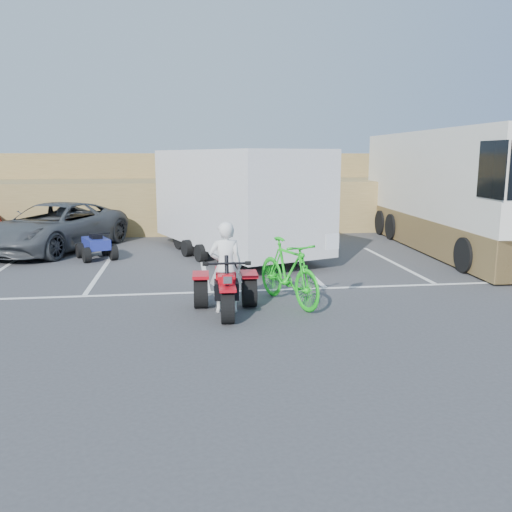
{
  "coord_description": "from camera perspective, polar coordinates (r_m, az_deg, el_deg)",
  "views": [
    {
      "loc": [
        -0.51,
        -9.4,
        3.02
      ],
      "look_at": [
        0.94,
        1.33,
        1.0
      ],
      "focal_mm": 38.0,
      "sensor_mm": 36.0,
      "label": 1
    }
  ],
  "objects": [
    {
      "name": "green_dirt_bike",
      "position": [
        11.09,
        3.42,
        -1.67
      ],
      "size": [
        1.38,
        2.32,
        1.35
      ],
      "primitive_type": "imported",
      "rotation": [
        0.0,
        0.0,
        0.36
      ],
      "color": "#14BF19",
      "rests_on": "ground"
    },
    {
      "name": "quad_atv_green",
      "position": [
        16.3,
        -5.15,
        -0.15
      ],
      "size": [
        1.57,
        1.76,
        0.95
      ],
      "primitive_type": null,
      "rotation": [
        0.0,
        0.0,
        0.4
      ],
      "color": "#166225",
      "rests_on": "ground"
    },
    {
      "name": "red_trike_atv",
      "position": [
        10.55,
        -3.14,
        -6.08
      ],
      "size": [
        1.36,
        1.78,
        1.12
      ],
      "primitive_type": null,
      "rotation": [
        0.0,
        0.0,
        -0.04
      ],
      "color": "#B10A14",
      "rests_on": "ground"
    },
    {
      "name": "rider",
      "position": [
        10.48,
        -3.22,
        -1.18
      ],
      "size": [
        0.67,
        0.45,
        1.78
      ],
      "primitive_type": "imported",
      "rotation": [
        0.0,
        0.0,
        3.1
      ],
      "color": "white",
      "rests_on": "ground"
    },
    {
      "name": "ground",
      "position": [
        9.89,
        -4.38,
        -7.25
      ],
      "size": [
        100.0,
        100.0,
        0.0
      ],
      "primitive_type": "plane",
      "color": "#3D3D3F",
      "rests_on": "ground"
    },
    {
      "name": "parking_stripes",
      "position": [
        13.87,
        -1.8,
        -2.0
      ],
      "size": [
        28.0,
        5.16,
        0.01
      ],
      "color": "white",
      "rests_on": "ground"
    },
    {
      "name": "grass_embankment",
      "position": [
        24.94,
        -6.54,
        6.84
      ],
      "size": [
        40.0,
        8.5,
        3.1
      ],
      "color": "olive",
      "rests_on": "ground"
    },
    {
      "name": "grey_pickup",
      "position": [
        18.5,
        -20.46,
        2.88
      ],
      "size": [
        4.57,
        6.01,
        1.52
      ],
      "primitive_type": "imported",
      "rotation": [
        0.0,
        0.0,
        -0.43
      ],
      "color": "#414549",
      "rests_on": "ground"
    },
    {
      "name": "rv_motorhome",
      "position": [
        18.72,
        20.09,
        5.63
      ],
      "size": [
        3.09,
        10.47,
        3.72
      ],
      "rotation": [
        0.0,
        0.0,
        -0.04
      ],
      "color": "silver",
      "rests_on": "ground"
    },
    {
      "name": "cargo_trailer",
      "position": [
        16.57,
        -2.2,
        6.06
      ],
      "size": [
        4.99,
        7.33,
        3.18
      ],
      "rotation": [
        0.0,
        0.0,
        0.37
      ],
      "color": "silver",
      "rests_on": "ground"
    },
    {
      "name": "quad_atv_blue",
      "position": [
        16.68,
        -16.39,
        -0.3
      ],
      "size": [
        1.37,
        1.55,
        0.84
      ],
      "primitive_type": null,
      "rotation": [
        0.0,
        0.0,
        0.39
      ],
      "color": "navy",
      "rests_on": "ground"
    }
  ]
}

